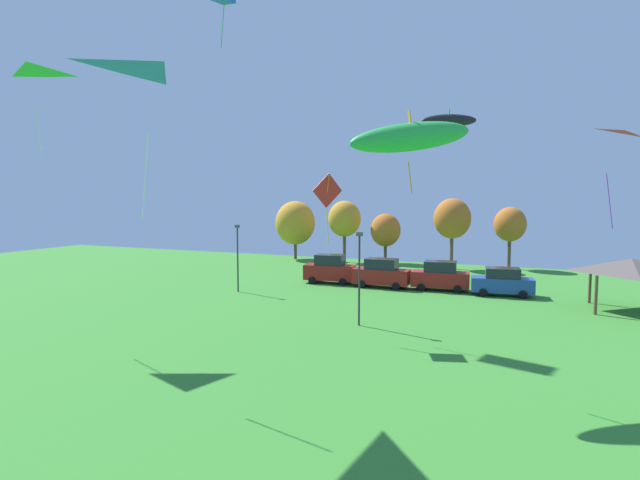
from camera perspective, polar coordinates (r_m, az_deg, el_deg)
kite_flying_1 at (r=22.08m, az=10.33°, el=11.51°), size 5.20×4.37×3.52m
kite_flying_2 at (r=27.95m, az=0.87°, el=5.34°), size 1.13×1.64×3.94m
kite_flying_5 at (r=26.72m, az=14.56°, el=13.09°), size 2.81×1.99×0.94m
kite_flying_6 at (r=32.66m, az=-30.46°, el=15.33°), size 3.29×2.84×4.24m
kite_flying_7 at (r=32.22m, az=28.65°, el=9.05°), size 3.02×3.58×4.76m
kite_flying_8 at (r=21.18m, az=-17.35°, el=15.40°), size 2.88×3.73×5.07m
parked_car_leftmost at (r=44.76m, az=1.12°, el=-3.35°), size 4.69×2.42×2.58m
parked_car_second_from_left at (r=42.95m, az=7.02°, el=-3.79°), size 4.83×2.09×2.48m
parked_car_third_from_left at (r=42.50m, az=13.58°, el=-4.02°), size 4.82×2.43×2.42m
parked_car_rightmost_in_row at (r=41.60m, az=20.11°, el=-4.51°), size 4.81×2.50×2.19m
park_pavilion at (r=39.42m, az=32.03°, el=-2.55°), size 5.73×5.11×3.60m
light_post_0 at (r=40.97m, az=-9.40°, el=-1.55°), size 0.36×0.20×5.47m
light_post_2 at (r=29.81m, az=4.51°, el=-3.73°), size 0.36×0.20×5.63m
treeline_tree_0 at (r=62.07m, az=-2.84°, el=1.96°), size 4.92×4.92×7.23m
treeline_tree_1 at (r=59.06m, az=2.82°, el=2.41°), size 3.87×3.87×7.29m
treeline_tree_2 at (r=58.73m, az=7.50°, el=1.12°), size 3.51×3.51×5.80m
treeline_tree_3 at (r=55.24m, az=14.87°, el=2.37°), size 3.93×3.93×7.59m
treeline_tree_4 at (r=57.20m, az=20.89°, el=1.66°), size 3.37×3.37×6.66m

